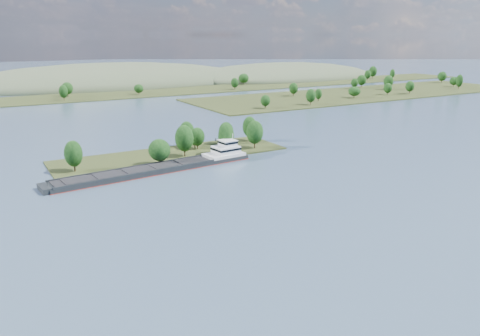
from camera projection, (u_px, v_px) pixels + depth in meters
ground at (241, 195)px, 151.96m from camera, size 1800.00×1800.00×0.00m
tree_island at (188, 145)px, 202.61m from camera, size 100.00×33.10×14.65m
right_bank at (367, 93)px, 413.45m from camera, size 320.00×90.00×15.29m
back_shoreline at (83, 97)px, 389.61m from camera, size 900.00×60.00×15.69m
hill_east at (282, 78)px, 568.41m from camera, size 260.00×140.00×36.00m
hill_west at (111, 84)px, 497.37m from camera, size 320.00×160.00×44.00m
cargo_barge at (168, 166)px, 180.61m from camera, size 82.66×17.76×11.10m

